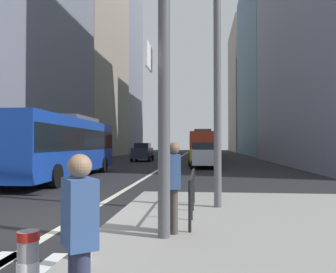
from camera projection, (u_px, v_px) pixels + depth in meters
name	position (u px, v px, depth m)	size (l,w,h in m)	color
ground_plane	(165.00, 166.00, 27.97)	(160.00, 160.00, 0.00)	black
median_island	(331.00, 234.00, 6.54)	(9.00, 10.00, 0.15)	gray
lane_centre_line	(174.00, 160.00, 37.92)	(0.20, 80.00, 0.01)	beige
office_tower_left_mid	(77.00, 56.00, 52.40)	(11.81, 20.08, 30.71)	gray
office_tower_left_far	(113.00, 52.00, 73.28)	(10.31, 16.78, 43.45)	slate
office_tower_right_mid	(284.00, 65.00, 57.96)	(13.05, 25.25, 30.81)	slate
office_tower_right_far	(258.00, 89.00, 84.40)	(13.02, 21.96, 30.86)	gray
city_bus_blue_oncoming	(63.00, 144.00, 17.98)	(2.95, 12.07, 3.40)	#14389E
city_bus_red_receding	(203.00, 144.00, 38.49)	(2.87, 10.66, 3.40)	red
city_bus_red_distant	(206.00, 144.00, 59.71)	(2.79, 11.23, 3.40)	red
car_oncoming_mid	(143.00, 152.00, 36.30)	(2.11, 4.28, 1.94)	#232838
car_receding_near	(202.00, 154.00, 28.74)	(2.08, 4.58, 1.94)	gold
car_receding_far	(205.00, 155.00, 25.71)	(2.07, 4.53, 1.94)	silver
traffic_signal_gantry	(57.00, 21.00, 6.33)	(6.06, 0.65, 6.00)	#515156
street_lamp_post	(217.00, 15.00, 9.11)	(5.50, 0.32, 8.00)	#56565B
bollard_left	(86.00, 223.00, 4.91)	(0.20, 0.20, 0.93)	#99999E
pedestrian_railing	(192.00, 185.00, 7.99)	(0.06, 3.22, 0.98)	black
pedestrian_waiting	(174.00, 182.00, 6.39)	(0.29, 0.41, 1.70)	#423D38
pedestrian_walking	(79.00, 236.00, 2.95)	(0.41, 0.45, 1.58)	#2D334C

